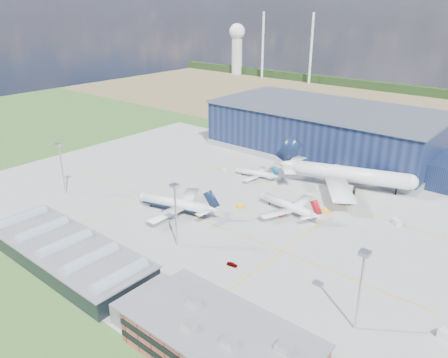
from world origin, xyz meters
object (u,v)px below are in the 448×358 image
at_px(airliner_red, 288,201).
at_px(gse_van_b, 396,222).
at_px(hangar, 330,133).
at_px(light_mast_center, 175,205).
at_px(airliner_regional, 255,171).
at_px(gse_tug_b, 240,206).
at_px(car_b, 128,262).
at_px(ops_building, 220,342).
at_px(gse_cart_a, 207,193).
at_px(gse_cart_b, 224,170).
at_px(airliner_navy, 175,198).
at_px(light_mast_west, 61,160).
at_px(airliner_widebody, 350,167).
at_px(gse_tug_c, 325,211).
at_px(light_mast_east, 362,278).
at_px(car_a, 232,264).

bearing_deg(airliner_red, gse_van_b, -146.64).
height_order(hangar, light_mast_center, hangar).
relative_size(airliner_regional, gse_van_b, 5.02).
height_order(gse_tug_b, car_b, gse_tug_b).
height_order(ops_building, gse_van_b, ops_building).
distance_m(hangar, gse_tug_b, 87.99).
relative_size(airliner_red, gse_cart_a, 9.30).
height_order(hangar, car_b, hangar).
distance_m(light_mast_center, gse_cart_b, 75.46).
bearing_deg(gse_cart_a, airliner_regional, 94.03).
distance_m(airliner_navy, gse_van_b, 85.67).
distance_m(light_mast_west, airliner_regional, 87.70).
relative_size(airliner_navy, airliner_regional, 1.62).
distance_m(airliner_widebody, gse_tug_c, 30.71).
bearing_deg(light_mast_east, gse_tug_b, 150.46).
relative_size(light_mast_center, gse_tug_c, 6.83).
xyz_separation_m(airliner_red, gse_tug_c, (11.31, 9.99, -4.29)).
bearing_deg(gse_cart_a, hangar, 93.38).
bearing_deg(car_b, gse_cart_a, 7.09).
bearing_deg(gse_cart_a, car_b, -61.04).
xyz_separation_m(gse_tug_b, gse_van_b, (54.28, 26.26, 0.32)).
bearing_deg(light_mast_west, gse_tug_c, 30.06).
xyz_separation_m(airliner_red, airliner_regional, (-32.16, 22.43, -1.30)).
bearing_deg(airliner_navy, light_mast_west, 4.26).
relative_size(gse_tug_b, gse_cart_a, 1.01).
bearing_deg(ops_building, airliner_red, 111.11).
height_order(ops_building, gse_cart_a, ops_building).
xyz_separation_m(hangar, gse_tug_c, (34.12, -68.71, -10.88)).
xyz_separation_m(gse_tug_c, gse_cart_b, (-60.62, 9.77, -0.14)).
xyz_separation_m(airliner_widebody, gse_cart_b, (-57.17, -19.13, -9.92)).
xyz_separation_m(light_mast_center, airliner_widebody, (23.49, 85.00, -4.91)).
height_order(airliner_widebody, gse_tug_b, airliner_widebody).
relative_size(airliner_widebody, gse_cart_b, 23.49).
xyz_separation_m(gse_cart_a, gse_van_b, (73.74, 25.16, 0.33)).
distance_m(light_mast_east, airliner_regional, 107.16).
relative_size(airliner_regional, gse_tug_c, 6.79).
bearing_deg(car_b, ops_building, -113.11).
height_order(airliner_navy, airliner_red, airliner_navy).
xyz_separation_m(airliner_navy, airliner_widebody, (42.85, 67.00, 4.48)).
bearing_deg(light_mast_east, gse_cart_b, 146.28).
bearing_deg(hangar, car_b, -88.78).
height_order(airliner_widebody, gse_cart_a, airliner_widebody).
relative_size(light_mast_center, gse_tug_b, 6.87).
xyz_separation_m(light_mast_east, car_a, (-42.38, 2.23, -14.82)).
relative_size(airliner_red, gse_van_b, 6.77).
bearing_deg(hangar, ops_building, -71.37).
xyz_separation_m(airliner_regional, gse_van_b, (69.32, -4.59, -2.68)).
bearing_deg(gse_cart_a, car_a, -27.51).
bearing_deg(car_b, airliner_regional, -1.25).
bearing_deg(airliner_widebody, ops_building, -97.95).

